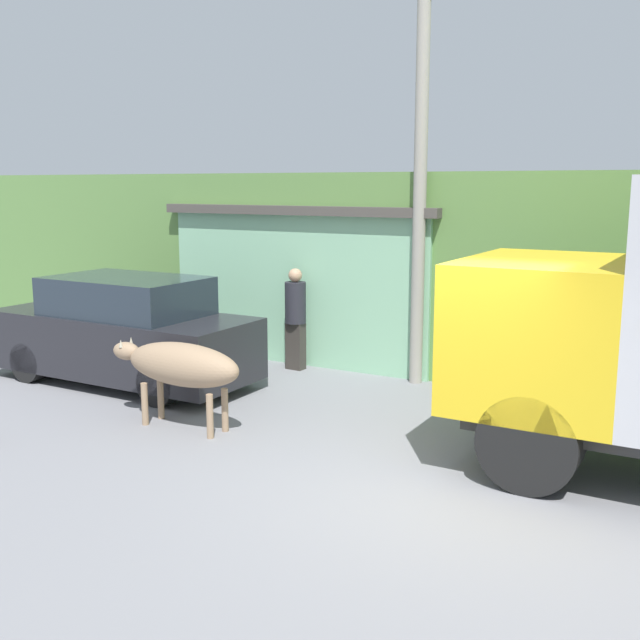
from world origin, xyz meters
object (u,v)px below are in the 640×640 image
parked_suv (123,333)px  pedestrian_on_hill (295,314)px  brown_cow (180,365)px  utility_pole (421,159)px

parked_suv → pedestrian_on_hill: pedestrian_on_hill is taller
brown_cow → pedestrian_on_hill: (-0.36, 3.51, 0.12)m
parked_suv → pedestrian_on_hill: 2.93m
parked_suv → pedestrian_on_hill: size_ratio=2.53×
brown_cow → parked_suv: size_ratio=0.47×
parked_suv → utility_pole: 5.51m
brown_cow → utility_pole: bearing=70.8°
pedestrian_on_hill → utility_pole: size_ratio=0.26×
brown_cow → utility_pole: (1.82, 3.71, 2.74)m
parked_suv → pedestrian_on_hill: bearing=49.3°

